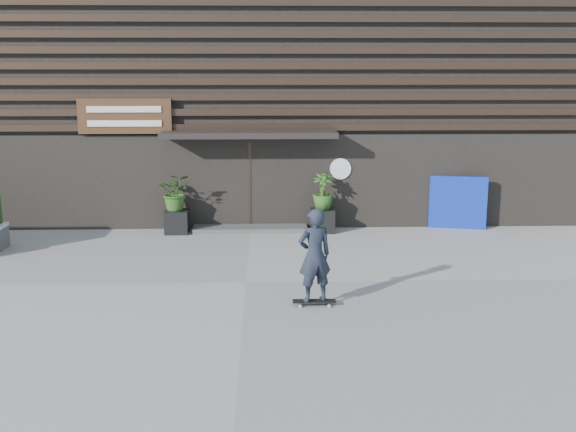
{
  "coord_description": "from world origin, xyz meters",
  "views": [
    {
      "loc": [
        0.39,
        -13.49,
        4.2
      ],
      "look_at": [
        0.88,
        1.22,
        1.1
      ],
      "focal_mm": 43.75,
      "sensor_mm": 36.0,
      "label": 1
    }
  ],
  "objects_px": {
    "planter_pot_right": "(323,221)",
    "skateboarder": "(315,256)",
    "blue_tarp": "(458,202)",
    "planter_pot_left": "(177,222)"
  },
  "relations": [
    {
      "from": "planter_pot_left",
      "to": "skateboarder",
      "type": "height_order",
      "value": "skateboarder"
    },
    {
      "from": "blue_tarp",
      "to": "planter_pot_right",
      "type": "bearing_deg",
      "value": -162.14
    },
    {
      "from": "planter_pot_right",
      "to": "blue_tarp",
      "type": "relative_size",
      "value": 0.4
    },
    {
      "from": "skateboarder",
      "to": "planter_pot_right",
      "type": "bearing_deg",
      "value": 83.84
    },
    {
      "from": "planter_pot_left",
      "to": "skateboarder",
      "type": "distance_m",
      "value": 6.68
    },
    {
      "from": "planter_pot_right",
      "to": "skateboarder",
      "type": "relative_size",
      "value": 0.33
    },
    {
      "from": "blue_tarp",
      "to": "skateboarder",
      "type": "xyz_separation_m",
      "value": [
        -4.27,
        -6.15,
        0.23
      ]
    },
    {
      "from": "planter_pot_right",
      "to": "planter_pot_left",
      "type": "bearing_deg",
      "value": 180.0
    },
    {
      "from": "planter_pot_left",
      "to": "planter_pot_right",
      "type": "relative_size",
      "value": 1.0
    },
    {
      "from": "planter_pot_right",
      "to": "blue_tarp",
      "type": "bearing_deg",
      "value": 4.71
    }
  ]
}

